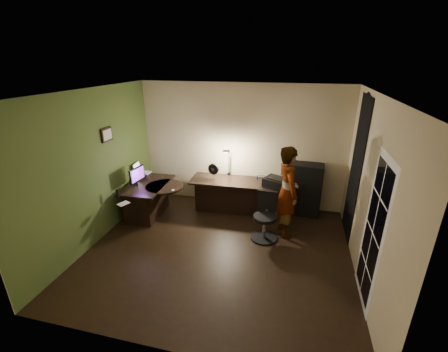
% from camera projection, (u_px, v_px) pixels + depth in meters
% --- Properties ---
extents(floor, '(4.50, 4.00, 0.01)m').
position_uv_depth(floor, '(218.00, 251.00, 5.26)').
color(floor, black).
rests_on(floor, ground).
extents(ceiling, '(4.50, 4.00, 0.01)m').
position_uv_depth(ceiling, '(217.00, 92.00, 4.26)').
color(ceiling, silver).
rests_on(ceiling, floor).
extents(wall_back, '(4.50, 0.01, 2.70)m').
position_uv_depth(wall_back, '(241.00, 146.00, 6.57)').
color(wall_back, '#C5B38B').
rests_on(wall_back, floor).
extents(wall_front, '(4.50, 0.01, 2.70)m').
position_uv_depth(wall_front, '(165.00, 255.00, 2.95)').
color(wall_front, '#C5B38B').
rests_on(wall_front, floor).
extents(wall_left, '(0.01, 4.00, 2.70)m').
position_uv_depth(wall_left, '(94.00, 168.00, 5.26)').
color(wall_left, '#C5B38B').
rests_on(wall_left, floor).
extents(wall_right, '(0.01, 4.00, 2.70)m').
position_uv_depth(wall_right, '(370.00, 194.00, 4.26)').
color(wall_right, '#C5B38B').
rests_on(wall_right, floor).
extents(green_wall_overlay, '(0.00, 4.00, 2.70)m').
position_uv_depth(green_wall_overlay, '(94.00, 168.00, 5.26)').
color(green_wall_overlay, '#445926').
rests_on(green_wall_overlay, floor).
extents(arched_doorway, '(0.01, 0.90, 2.60)m').
position_uv_depth(arched_doorway, '(356.00, 170.00, 5.32)').
color(arched_doorway, black).
rests_on(arched_doorway, floor).
extents(french_door, '(0.02, 0.92, 2.10)m').
position_uv_depth(french_door, '(373.00, 233.00, 3.88)').
color(french_door, white).
rests_on(french_door, floor).
extents(framed_picture, '(0.04, 0.30, 0.25)m').
position_uv_depth(framed_picture, '(107.00, 135.00, 5.47)').
color(framed_picture, black).
rests_on(framed_picture, wall_left).
extents(desk_left, '(0.81, 1.27, 0.72)m').
position_uv_depth(desk_left, '(149.00, 200.00, 6.34)').
color(desk_left, black).
rests_on(desk_left, floor).
extents(desk_right, '(1.96, 0.73, 0.73)m').
position_uv_depth(desk_right, '(236.00, 196.00, 6.49)').
color(desk_right, black).
rests_on(desk_right, floor).
extents(cabinet, '(0.78, 0.43, 1.13)m').
position_uv_depth(cabinet, '(303.00, 189.00, 6.34)').
color(cabinet, black).
rests_on(cabinet, floor).
extents(laptop_stand, '(0.30, 0.27, 0.11)m').
position_uv_depth(laptop_stand, '(144.00, 175.00, 6.57)').
color(laptop_stand, silver).
rests_on(laptop_stand, desk_left).
extents(laptop, '(0.34, 0.32, 0.22)m').
position_uv_depth(laptop, '(143.00, 168.00, 6.51)').
color(laptop, silver).
rests_on(laptop, laptop_stand).
extents(monitor, '(0.14, 0.46, 0.30)m').
position_uv_depth(monitor, '(137.00, 180.00, 6.08)').
color(monitor, black).
rests_on(monitor, desk_left).
extents(mouse, '(0.08, 0.10, 0.03)m').
position_uv_depth(mouse, '(173.00, 190.00, 5.92)').
color(mouse, silver).
rests_on(mouse, desk_left).
extents(phone, '(0.10, 0.16, 0.01)m').
position_uv_depth(phone, '(157.00, 182.00, 6.36)').
color(phone, black).
rests_on(phone, desk_left).
extents(pen, '(0.02, 0.13, 0.01)m').
position_uv_depth(pen, '(161.00, 183.00, 6.29)').
color(pen, black).
rests_on(pen, desk_left).
extents(speaker, '(0.08, 0.08, 0.17)m').
position_uv_depth(speaker, '(118.00, 194.00, 5.60)').
color(speaker, black).
rests_on(speaker, desk_left).
extents(notepad, '(0.21, 0.24, 0.01)m').
position_uv_depth(notepad, '(124.00, 204.00, 5.40)').
color(notepad, silver).
rests_on(notepad, desk_left).
extents(desk_fan, '(0.26, 0.18, 0.37)m').
position_uv_depth(desk_fan, '(214.00, 172.00, 6.38)').
color(desk_fan, black).
rests_on(desk_fan, desk_right).
extents(headphones, '(0.22, 0.13, 0.10)m').
position_uv_depth(headphones, '(261.00, 177.00, 6.44)').
color(headphones, '#1F1596').
rests_on(headphones, desk_right).
extents(printer, '(0.59, 0.53, 0.21)m').
position_uv_depth(printer, '(277.00, 182.00, 6.02)').
color(printer, black).
rests_on(printer, desk_right).
extents(desk_lamp, '(0.18, 0.32, 0.69)m').
position_uv_depth(desk_lamp, '(229.00, 160.00, 6.57)').
color(desk_lamp, black).
rests_on(desk_lamp, desk_right).
extents(office_chair, '(0.51, 0.51, 0.89)m').
position_uv_depth(office_chair, '(265.00, 217.00, 5.46)').
color(office_chair, black).
rests_on(office_chair, floor).
extents(person, '(0.62, 0.73, 1.74)m').
position_uv_depth(person, '(287.00, 192.00, 5.48)').
color(person, '#D8A88C').
rests_on(person, floor).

